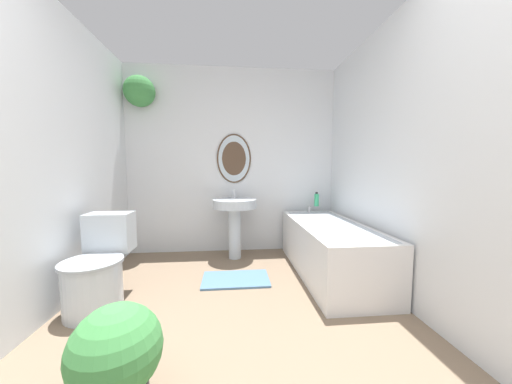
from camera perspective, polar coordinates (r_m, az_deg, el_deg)
The scene contains 9 objects.
wall_back at distance 3.43m, azimuth -7.25°, elevation 8.34°, with size 2.81×0.36×2.40m.
wall_left at distance 2.40m, azimuth -40.32°, elevation 6.44°, with size 0.06×2.99×2.40m.
wall_right at distance 2.41m, azimuth 30.03°, elevation 6.94°, with size 0.06×2.99×2.40m.
toilet at distance 2.45m, azimuth -31.62°, elevation -14.49°, with size 0.43×0.64×0.72m.
pedestal_sink at distance 3.15m, azimuth -4.78°, elevation -4.75°, with size 0.53×0.53×0.83m.
bathtub at distance 2.86m, azimuth 15.93°, elevation -11.66°, with size 0.66×1.62×0.61m.
shampoo_bottle at distance 3.45m, azimuth 13.31°, elevation -1.68°, with size 0.06×0.06×0.18m.
potted_plant at distance 1.47m, azimuth -28.55°, elevation -29.34°, with size 0.39×0.39×0.50m.
bath_mat at distance 2.68m, azimuth -4.52°, elevation -18.77°, with size 0.65×0.40×0.02m.
Camera 1 is at (-0.01, -0.53, 1.09)m, focal length 18.00 mm.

